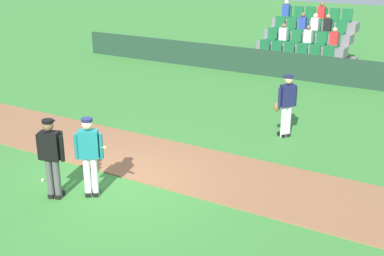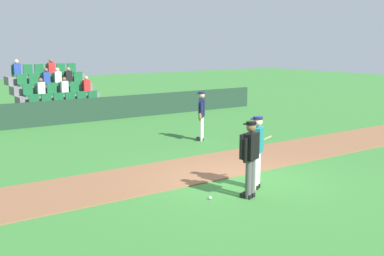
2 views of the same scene
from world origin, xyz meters
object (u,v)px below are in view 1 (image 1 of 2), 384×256
(batter_teal_jersey, at_px, (90,154))
(runner_navy_jersey, at_px, (286,104))
(baseball, at_px, (43,180))
(umpire_home_plate, at_px, (51,154))

(batter_teal_jersey, relative_size, runner_navy_jersey, 1.00)
(baseball, bearing_deg, batter_teal_jersey, 1.89)
(batter_teal_jersey, distance_m, runner_navy_jersey, 5.88)
(runner_navy_jersey, height_order, baseball, runner_navy_jersey)
(umpire_home_plate, xyz_separation_m, baseball, (-0.80, 0.40, -0.96))
(umpire_home_plate, bearing_deg, batter_teal_jersey, 35.45)
(batter_teal_jersey, bearing_deg, umpire_home_plate, -144.55)
(batter_teal_jersey, xyz_separation_m, umpire_home_plate, (-0.63, -0.45, 0.03))
(umpire_home_plate, xyz_separation_m, runner_navy_jersey, (2.94, 5.86, -0.04))
(batter_teal_jersey, relative_size, baseball, 23.78)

